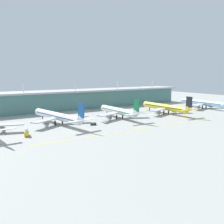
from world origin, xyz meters
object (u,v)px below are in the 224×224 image
airliner_near_middle (58,116)px  airliner_far_middle (165,107)px  baggage_cart (105,122)px  safety_cone_right_wingtip (26,136)px  airliner_farthest (203,103)px  fuel_truck (26,133)px  airliner_center (119,111)px  pushback_tug (93,124)px  safety_cone_left_wingtip (30,139)px

airliner_near_middle → airliner_far_middle: (107.69, -7.63, -0.00)m
baggage_cart → safety_cone_right_wingtip: size_ratio=5.74×
airliner_farthest → fuel_truck: 202.00m
airliner_center → airliner_far_middle: size_ratio=0.88×
airliner_center → pushback_tug: size_ratio=12.18×
airliner_farthest → baggage_cart: size_ratio=16.91×
baggage_cart → pushback_tug: 11.53m
airliner_farthest → fuel_truck: airliner_farthest is taller
airliner_farthest → safety_cone_left_wingtip: (-201.37, -28.68, -6.10)m
airliner_center → baggage_cart: size_ratio=14.75×
airliner_far_middle → pushback_tug: 86.96m
airliner_farthest → safety_cone_right_wingtip: (-201.84, -21.88, -6.10)m
airliner_near_middle → fuel_truck: size_ratio=9.41×
airliner_near_middle → safety_cone_right_wingtip: 41.09m
pushback_tug → airliner_center: bearing=21.5°
airliner_near_middle → airliner_far_middle: 107.96m
airliner_far_middle → safety_cone_right_wingtip: bearing=-172.5°
airliner_farthest → safety_cone_right_wingtip: bearing=-173.8°
safety_cone_left_wingtip → pushback_tug: bearing=16.5°
airliner_center → safety_cone_right_wingtip: 88.55m
airliner_far_middle → safety_cone_left_wingtip: bearing=-169.7°
airliner_center → pushback_tug: (-33.00, -13.00, -5.34)m
airliner_center → safety_cone_left_wingtip: bearing=-161.5°
airliner_farthest → fuel_truck: (-200.96, -19.96, -4.19)m
baggage_cart → fuel_truck: 63.73m
airliner_far_middle → pushback_tug: bearing=-173.6°
baggage_cart → safety_cone_left_wingtip: bearing=-165.8°
airliner_near_middle → airliner_farthest: bearing=-1.4°
airliner_center → airliner_farthest: same height
baggage_cart → airliner_near_middle: bearing=153.1°
airliner_near_middle → safety_cone_right_wingtip: airliner_near_middle is taller
fuel_truck → pushback_tug: bearing=7.4°
airliner_far_middle → fuel_truck: (-138.03, -16.47, -4.19)m
baggage_cart → pushback_tug: bearing=-176.6°
safety_cone_left_wingtip → airliner_near_middle: bearing=46.9°
fuel_truck → safety_cone_right_wingtip: size_ratio=10.86×
airliner_near_middle → airliner_farthest: size_ratio=1.05×
airliner_center → fuel_truck: bearing=-166.9°
airliner_near_middle → safety_cone_left_wingtip: size_ratio=102.21×
airliner_farthest → safety_cone_left_wingtip: airliner_farthest is taller
airliner_center → airliner_farthest: size_ratio=0.87×
airliner_near_middle → baggage_cart: airliner_near_middle is taller
baggage_cart → fuel_truck: fuel_truck is taller
baggage_cart → safety_cone_right_wingtip: baggage_cart is taller
airliner_far_middle → baggage_cart: 75.47m
safety_cone_left_wingtip → safety_cone_right_wingtip: (-0.47, 6.80, 0.00)m
safety_cone_left_wingtip → safety_cone_right_wingtip: 6.82m
airliner_near_middle → fuel_truck: bearing=-141.5°
airliner_far_middle → baggage_cart: airliner_far_middle is taller
safety_cone_left_wingtip → airliner_farthest: bearing=8.1°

